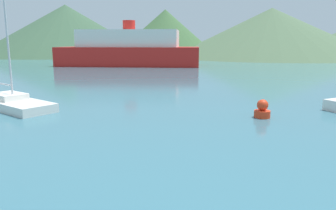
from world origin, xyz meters
The scene contains 6 objects.
sailboat_inner centered at (-11.53, 17.35, 0.35)m, with size 7.70×5.36×7.06m.
ferry_distant centered at (-15.89, 54.43, 2.67)m, with size 24.70×11.16×7.64m.
buoy_marker centered at (3.76, 17.63, 0.41)m, with size 0.86×0.86×0.99m.
hill_west centered at (-48.96, 93.54, 7.57)m, with size 52.48×52.48×15.14m.
hill_central centered at (-17.99, 93.39, 6.57)m, with size 30.61×30.61×13.15m.
hill_east centered at (11.09, 93.83, 6.50)m, with size 54.40×54.40×13.00m.
Camera 1 is at (2.29, -0.28, 4.01)m, focal length 35.00 mm.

